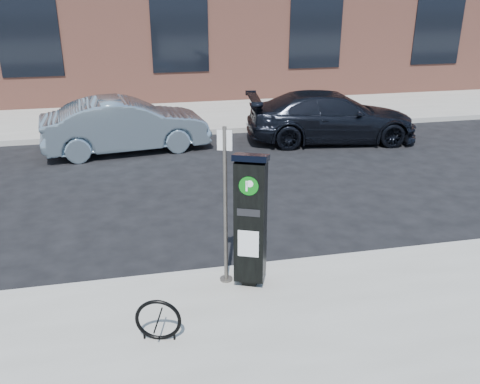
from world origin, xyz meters
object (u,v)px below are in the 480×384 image
object	(u,v)px
sign_pole	(225,208)
car_dark	(332,117)
bike_rack	(158,320)
parking_kiosk	(251,219)
car_silver	(126,125)

from	to	relation	value
sign_pole	car_dark	size ratio (longest dim) A/B	0.48
sign_pole	bike_rack	distance (m)	1.75
parking_kiosk	car_dark	distance (m)	8.17
bike_rack	car_silver	xyz separation A→B (m)	(-0.31, 8.30, 0.29)
sign_pole	car_silver	world-z (taller)	sign_pole
car_dark	parking_kiosk	bearing A→B (deg)	157.89
car_silver	car_dark	bearing A→B (deg)	-99.76
parking_kiosk	bike_rack	xyz separation A→B (m)	(-1.34, -1.00, -0.73)
sign_pole	bike_rack	world-z (taller)	sign_pole
car_dark	bike_rack	bearing A→B (deg)	153.86
parking_kiosk	car_silver	xyz separation A→B (m)	(-1.66, 7.31, -0.44)
parking_kiosk	car_dark	world-z (taller)	parking_kiosk
sign_pole	car_silver	xyz separation A→B (m)	(-1.34, 7.17, -0.57)
sign_pole	bike_rack	size ratio (longest dim) A/B	4.10
parking_kiosk	bike_rack	distance (m)	1.83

